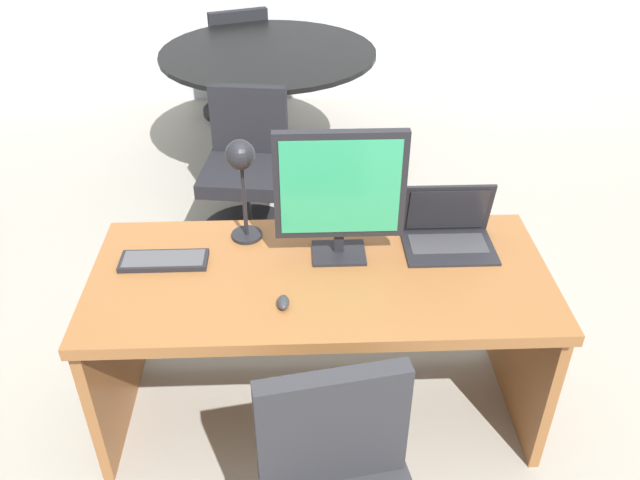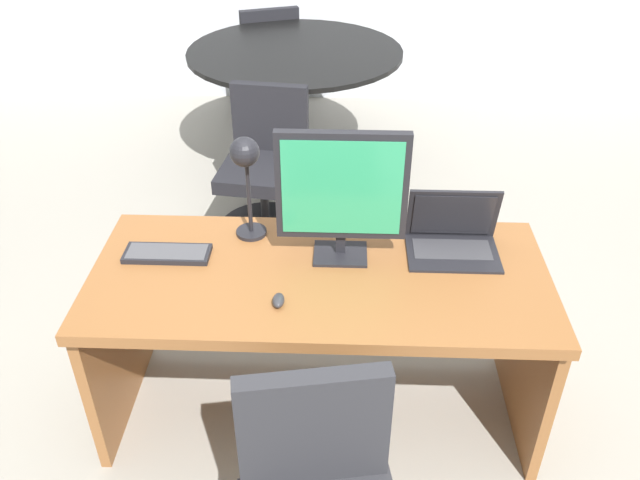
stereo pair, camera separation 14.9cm
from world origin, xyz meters
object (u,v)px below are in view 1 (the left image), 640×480
object	(u,v)px
monitor	(340,189)
laptop	(448,225)
desk	(320,306)
keyboard	(164,260)
meeting_table	(269,79)
meeting_chair_far	(247,179)
desk_lamp	(241,168)
mouse	(283,302)
meeting_chair_near	(237,73)

from	to	relation	value
monitor	laptop	size ratio (longest dim) A/B	1.47
desk	keyboard	distance (m)	0.61
meeting_table	meeting_chair_far	size ratio (longest dim) A/B	1.68
laptop	meeting_table	distance (m)	2.24
laptop	desk	bearing A→B (deg)	-163.52
monitor	desk_lamp	distance (m)	0.37
keyboard	desk_lamp	size ratio (longest dim) A/B	0.75
keyboard	meeting_chair_far	size ratio (longest dim) A/B	0.38
keyboard	mouse	distance (m)	0.52
mouse	desk_lamp	world-z (taller)	desk_lamp
laptop	keyboard	bearing A→B (deg)	-174.41
meeting_chair_near	monitor	bearing A→B (deg)	-78.47
meeting_table	meeting_chair_near	bearing A→B (deg)	109.38
meeting_table	meeting_chair_near	size ratio (longest dim) A/B	1.60
keyboard	desk_lamp	distance (m)	0.45
laptop	keyboard	distance (m)	1.08
desk	meeting_chair_near	bearing A→B (deg)	99.94
keyboard	meeting_chair_far	bearing A→B (deg)	80.91
monitor	meeting_chair_near	xyz separation A→B (m)	(-0.61, 2.99, -0.65)
desk	mouse	xyz separation A→B (m)	(-0.13, -0.22, 0.21)
desk	desk_lamp	size ratio (longest dim) A/B	3.90
keyboard	mouse	world-z (taller)	mouse
laptop	meeting_table	bearing A→B (deg)	109.56
desk	meeting_table	size ratio (longest dim) A/B	1.19
laptop	meeting_table	world-z (taller)	laptop
desk_lamp	meeting_chair_near	bearing A→B (deg)	95.10
mouse	desk_lamp	distance (m)	0.52
laptop	meeting_chair_near	world-z (taller)	laptop
monitor	laptop	bearing A→B (deg)	10.23
monitor	meeting_chair_far	bearing A→B (deg)	108.76
desk_lamp	meeting_table	xyz separation A→B (m)	(0.03, 2.07, -0.43)
mouse	keyboard	bearing A→B (deg)	149.15
mouse	meeting_table	world-z (taller)	meeting_table
monitor	desk	bearing A→B (deg)	-136.25
desk	laptop	bearing A→B (deg)	16.48
meeting_table	meeting_chair_far	world-z (taller)	meeting_chair_far
mouse	meeting_table	xyz separation A→B (m)	(-0.12, 2.47, -0.13)
keyboard	monitor	bearing A→B (deg)	2.52
desk	laptop	xyz separation A→B (m)	(0.50, 0.15, 0.26)
keyboard	desk_lamp	bearing A→B (deg)	25.01
desk	laptop	distance (m)	0.58
desk	meeting_table	xyz separation A→B (m)	(-0.25, 2.25, 0.07)
keyboard	desk	bearing A→B (deg)	-4.17
keyboard	meeting_table	bearing A→B (deg)	81.60
monitor	keyboard	xyz separation A→B (m)	(-0.65, -0.03, -0.27)
monitor	keyboard	distance (m)	0.71
desk	desk_lamp	world-z (taller)	desk_lamp
keyboard	meeting_chair_far	world-z (taller)	meeting_chair_far
desk	meeting_chair_near	size ratio (longest dim) A/B	1.91
mouse	meeting_chair_near	world-z (taller)	meeting_chair_near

